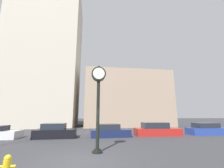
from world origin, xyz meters
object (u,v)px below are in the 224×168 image
object	(u,v)px
car_black	(55,132)
car_red	(157,130)
street_clock	(98,92)
car_navy	(110,131)
fire_hydrant_near	(7,165)
car_blue	(207,130)

from	to	relation	value
car_black	car_red	size ratio (longest dim) A/B	0.80
street_clock	car_navy	size ratio (longest dim) A/B	1.32
street_clock	fire_hydrant_near	distance (m)	5.49
car_black	fire_hydrant_near	size ratio (longest dim) A/B	5.63
car_blue	fire_hydrant_near	xyz separation A→B (m)	(-16.22, -9.49, -0.19)
car_red	car_blue	size ratio (longest dim) A/B	1.07
street_clock	fire_hydrant_near	world-z (taller)	street_clock
car_black	fire_hydrant_near	xyz separation A→B (m)	(0.32, -9.27, -0.23)
car_red	car_navy	bearing A→B (deg)	-175.19
street_clock	car_red	size ratio (longest dim) A/B	1.09
car_navy	car_red	size ratio (longest dim) A/B	0.82
street_clock	car_red	xyz separation A→B (m)	(6.72, 6.73, -2.98)
car_red	fire_hydrant_near	bearing A→B (deg)	-134.24
street_clock	car_red	world-z (taller)	street_clock
street_clock	car_blue	bearing A→B (deg)	27.61
car_black	car_navy	distance (m)	5.34
street_clock	car_navy	xyz separation A→B (m)	(1.56, 6.52, -3.02)
car_navy	fire_hydrant_near	bearing A→B (deg)	-120.46
car_blue	fire_hydrant_near	bearing A→B (deg)	-148.12
street_clock	car_blue	distance (m)	14.72
car_blue	fire_hydrant_near	size ratio (longest dim) A/B	6.54
car_red	street_clock	bearing A→B (deg)	-132.38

